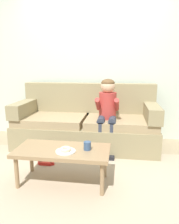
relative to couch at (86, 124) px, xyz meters
The scene contains 10 objects.
ground 0.92m from the couch, 88.63° to the right, with size 10.00×10.00×0.00m, color #9E896B.
wall_back 1.18m from the couch, 87.85° to the left, with size 8.00×0.10×2.80m, color beige.
area_rug 1.16m from the couch, 88.94° to the right, with size 2.84×1.73×0.01m, color tan.
couch is the anchor object (origin of this frame).
coffee_table 1.21m from the couch, 93.32° to the right, with size 1.03×0.50×0.41m.
person_child 0.52m from the couch, 31.39° to the right, with size 0.34×0.58×1.10m.
plate 1.28m from the couch, 90.64° to the right, with size 0.21×0.21×0.01m, color white.
donut 1.28m from the couch, 90.64° to the right, with size 0.12×0.12×0.04m, color beige.
mug 1.21m from the couch, 80.33° to the right, with size 0.08×0.08×0.09m, color #334C72.
toy_controller 0.97m from the couch, 116.67° to the right, with size 0.23×0.09×0.05m.
Camera 1 is at (0.52, -2.48, 1.30)m, focal length 34.41 mm.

